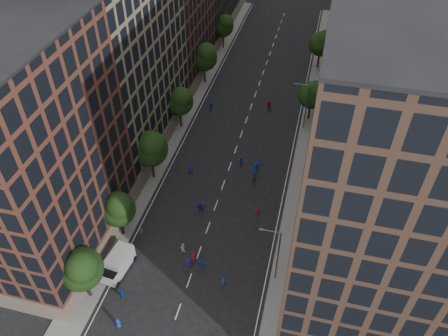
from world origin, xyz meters
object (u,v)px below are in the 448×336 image
skater_0 (118,323)px  skater_1 (223,282)px  streetlamp_near (276,253)px  cargo_van (118,263)px  streetlamp_far (305,104)px

skater_0 → skater_1: (10.53, 8.25, 0.04)m
streetlamp_near → skater_0: size_ratio=5.81×
cargo_van → skater_1: size_ratio=3.33×
streetlamp_near → streetlamp_far: same height
skater_0 → streetlamp_near: bearing=-162.9°
streetlamp_near → skater_1: streetlamp_near is taller
cargo_van → skater_0: size_ratio=3.51×
cargo_van → skater_0: (3.22, -7.29, -0.68)m
cargo_van → skater_1: 13.80m
streetlamp_near → streetlamp_far: (0.00, 33.00, 0.00)m
cargo_van → skater_1: bearing=11.1°
streetlamp_near → skater_1: size_ratio=5.51×
cargo_van → skater_1: cargo_van is taller
skater_0 → skater_1: bearing=-158.7°
streetlamp_far → skater_1: bearing=-99.4°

